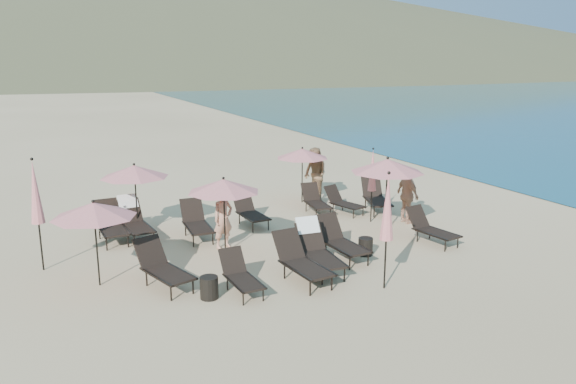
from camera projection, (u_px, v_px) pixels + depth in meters
name	position (u px, v px, depth m)	size (l,w,h in m)	color
ground	(340.00, 266.00, 13.97)	(800.00, 800.00, 0.00)	#D6BA8C
volcanic_headland	(178.00, 16.00, 304.04)	(690.00, 690.00, 55.00)	brown
lounger_0	(162.00, 267.00, 12.61)	(1.14, 1.86, 1.00)	black
lounger_1	(240.00, 275.00, 12.33)	(0.62, 1.49, 0.84)	black
lounger_2	(317.00, 248.00, 13.62)	(0.80, 1.88, 1.15)	black
lounger_3	(301.00, 261.00, 12.94)	(0.86, 1.86, 1.04)	black
lounger_4	(341.00, 240.00, 14.41)	(0.79, 1.79, 1.01)	black
lounger_5	(431.00, 228.00, 15.60)	(0.86, 1.68, 0.92)	black
lounger_6	(111.00, 224.00, 15.80)	(0.77, 1.84, 1.04)	black
lounger_7	(134.00, 219.00, 16.08)	(0.83, 1.85, 1.11)	black
lounger_8	(196.00, 222.00, 16.05)	(0.75, 1.76, 0.99)	black
lounger_9	(250.00, 211.00, 17.25)	(0.71, 1.66, 0.94)	black
lounger_10	(315.00, 200.00, 18.61)	(0.78, 1.62, 0.90)	black
lounger_11	(376.00, 197.00, 18.89)	(1.19, 1.90, 1.02)	black
lounger_12	(343.00, 201.00, 18.59)	(0.94, 1.56, 0.84)	black
umbrella_open_0	(94.00, 210.00, 12.36)	(1.87, 1.87, 2.01)	black
umbrella_open_1	(224.00, 186.00, 14.50)	(1.91, 1.91, 2.05)	black
umbrella_open_2	(387.00, 166.00, 16.04)	(2.13, 2.13, 2.29)	black
umbrella_open_3	(134.00, 171.00, 16.09)	(1.96, 1.96, 2.10)	black
umbrella_open_4	(302.00, 153.00, 19.65)	(1.85, 1.85, 1.99)	black
umbrella_closed_0	(387.00, 208.00, 12.17)	(0.31, 0.31, 2.68)	black
umbrella_closed_1	(372.00, 171.00, 17.30)	(0.28, 0.28, 2.36)	black
umbrella_closed_2	(35.00, 193.00, 13.24)	(0.33, 0.33, 2.78)	black
side_table_0	(209.00, 288.00, 12.02)	(0.40, 0.40, 0.49)	black
side_table_1	(365.00, 247.00, 14.66)	(0.38, 0.38, 0.47)	black
beachgoer_a	(223.00, 219.00, 15.09)	(0.59, 0.39, 1.63)	tan
beachgoer_b	(315.00, 174.00, 20.15)	(0.93, 0.72, 1.91)	#936E4C
beachgoer_c	(408.00, 195.00, 17.38)	(1.05, 0.44, 1.79)	tan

